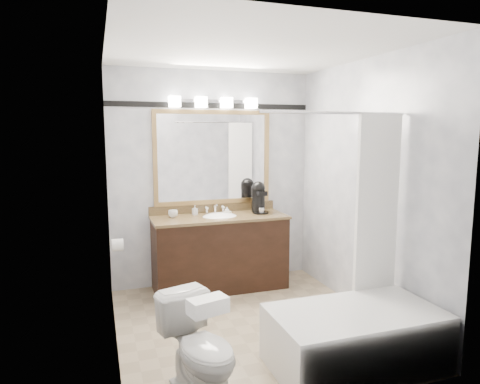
{
  "coord_description": "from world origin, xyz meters",
  "views": [
    {
      "loc": [
        -1.3,
        -3.58,
        1.8
      ],
      "look_at": [
        0.02,
        0.35,
        1.22
      ],
      "focal_mm": 32.0,
      "sensor_mm": 36.0,
      "label": 1
    }
  ],
  "objects": [
    {
      "name": "room",
      "position": [
        0.0,
        0.0,
        1.25
      ],
      "size": [
        2.42,
        2.62,
        2.52
      ],
      "color": "tan",
      "rests_on": "ground"
    },
    {
      "name": "vanity",
      "position": [
        0.0,
        1.02,
        0.44
      ],
      "size": [
        1.53,
        0.58,
        0.97
      ],
      "color": "black",
      "rests_on": "ground"
    },
    {
      "name": "mirror",
      "position": [
        0.0,
        1.28,
        1.5
      ],
      "size": [
        1.4,
        0.04,
        1.1
      ],
      "color": "#AD864E",
      "rests_on": "room"
    },
    {
      "name": "vanity_light_bar",
      "position": [
        0.0,
        1.23,
        2.13
      ],
      "size": [
        1.02,
        0.14,
        0.12
      ],
      "color": "silver",
      "rests_on": "room"
    },
    {
      "name": "accent_stripe",
      "position": [
        0.0,
        1.29,
        2.1
      ],
      "size": [
        2.4,
        0.01,
        0.06
      ],
      "primitive_type": "cube",
      "color": "black",
      "rests_on": "room"
    },
    {
      "name": "bathtub",
      "position": [
        0.55,
        -0.9,
        0.28
      ],
      "size": [
        1.3,
        0.75,
        1.96
      ],
      "color": "white",
      "rests_on": "ground"
    },
    {
      "name": "tp_roll",
      "position": [
        -1.14,
        0.66,
        0.7
      ],
      "size": [
        0.11,
        0.12,
        0.12
      ],
      "primitive_type": "cylinder",
      "rotation": [
        0.0,
        1.57,
        0.0
      ],
      "color": "white",
      "rests_on": "room"
    },
    {
      "name": "toilet",
      "position": [
        -0.68,
        -0.9,
        0.34
      ],
      "size": [
        0.56,
        0.75,
        0.68
      ],
      "primitive_type": "imported",
      "rotation": [
        0.0,
        0.0,
        0.3
      ],
      "color": "white",
      "rests_on": "ground"
    },
    {
      "name": "tissue_box",
      "position": [
        -0.68,
        -1.12,
        0.73
      ],
      "size": [
        0.27,
        0.19,
        0.1
      ],
      "primitive_type": "cube",
      "rotation": [
        0.0,
        0.0,
        0.26
      ],
      "color": "white",
      "rests_on": "toilet"
    },
    {
      "name": "coffee_maker",
      "position": [
        0.5,
        1.08,
        1.04
      ],
      "size": [
        0.19,
        0.24,
        0.37
      ],
      "rotation": [
        0.0,
        0.0,
        0.09
      ],
      "color": "black",
      "rests_on": "vanity"
    },
    {
      "name": "cup_left",
      "position": [
        -0.51,
        1.12,
        0.89
      ],
      "size": [
        0.12,
        0.12,
        0.08
      ],
      "primitive_type": "imported",
      "rotation": [
        0.0,
        0.0,
        -0.2
      ],
      "color": "white",
      "rests_on": "vanity"
    },
    {
      "name": "soap_bottle_a",
      "position": [
        -0.25,
        1.18,
        0.91
      ],
      "size": [
        0.06,
        0.06,
        0.11
      ],
      "primitive_type": "imported",
      "rotation": [
        0.0,
        0.0,
        0.31
      ],
      "color": "white",
      "rests_on": "vanity"
    },
    {
      "name": "soap_bottle_b",
      "position": [
        0.13,
        1.17,
        0.89
      ],
      "size": [
        0.07,
        0.07,
        0.07
      ],
      "primitive_type": "imported",
      "rotation": [
        0.0,
        0.0,
        0.31
      ],
      "color": "white",
      "rests_on": "vanity"
    },
    {
      "name": "soap_bar",
      "position": [
        0.13,
        1.13,
        0.86
      ],
      "size": [
        0.1,
        0.08,
        0.03
      ],
      "primitive_type": "cube",
      "rotation": [
        0.0,
        0.0,
        -0.43
      ],
      "color": "beige",
      "rests_on": "vanity"
    }
  ]
}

